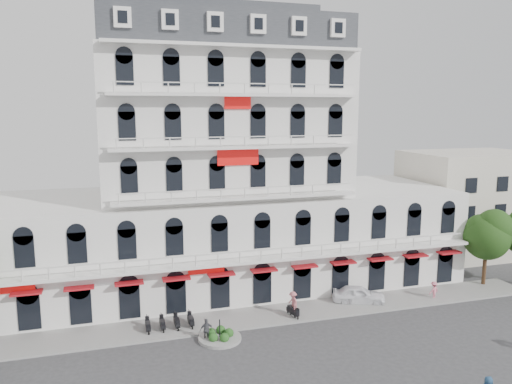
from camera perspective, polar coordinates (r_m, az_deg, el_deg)
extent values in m
plane|color=#38383A|center=(34.28, 3.39, -20.10)|extent=(120.00, 120.00, 0.00)
cube|color=gray|center=(41.91, -0.94, -14.20)|extent=(53.00, 4.00, 0.16)
cube|color=silver|center=(48.72, -3.83, -5.30)|extent=(45.00, 14.00, 9.00)
cube|color=silver|center=(47.14, -3.98, 7.74)|extent=(22.00, 12.00, 13.00)
cube|color=#2D3035|center=(47.58, -4.09, 17.42)|extent=(21.56, 11.76, 3.00)
cube|color=#2D3035|center=(47.88, -4.12, 19.67)|extent=(15.84, 8.64, 0.80)
cube|color=#AB151D|center=(42.03, -1.51, -9.13)|extent=(40.50, 1.00, 0.15)
cube|color=red|center=(41.35, -2.07, 4.05)|extent=(3.50, 0.10, 1.40)
cube|color=beige|center=(63.61, 23.09, -1.17)|extent=(14.00, 10.00, 12.00)
cylinder|color=gray|center=(38.60, -4.16, -16.33)|extent=(3.20, 3.20, 0.24)
cylinder|color=black|center=(38.26, -4.17, -15.28)|extent=(0.08, 0.08, 1.40)
sphere|color=#1E4918|center=(38.59, -3.11, -15.78)|extent=(0.70, 0.70, 0.70)
sphere|color=#1E4918|center=(39.08, -4.06, -15.45)|extent=(0.70, 0.70, 0.70)
sphere|color=#1E4918|center=(38.72, -5.15, -15.72)|extent=(0.70, 0.70, 0.70)
sphere|color=#1E4918|center=(37.99, -4.91, -16.23)|extent=(0.70, 0.70, 0.70)
sphere|color=#1E4918|center=(37.90, -3.63, -16.28)|extent=(0.70, 0.70, 0.70)
cylinder|color=#382314|center=(53.39, 24.64, -7.95)|extent=(0.36, 0.36, 3.43)
sphere|color=#173811|center=(52.59, 24.87, -4.69)|extent=(4.37, 4.37, 4.37)
sphere|color=#173811|center=(52.48, 25.58, -3.63)|extent=(3.43, 3.43, 3.43)
sphere|color=#173811|center=(52.41, 24.38, -4.00)|extent=(3.12, 3.12, 3.12)
imported|color=white|center=(45.71, 11.65, -11.39)|extent=(4.93, 3.38, 1.56)
cube|color=black|center=(42.04, 4.23, -13.45)|extent=(0.64, 1.54, 0.35)
torus|color=black|center=(41.72, 4.64, -14.05)|extent=(0.24, 0.61, 0.60)
torus|color=black|center=(42.57, 3.82, -13.54)|extent=(0.24, 0.61, 0.60)
imported|color=#B86169|center=(41.73, 4.24, -12.44)|extent=(0.88, 1.27, 1.80)
imported|color=#4D4E54|center=(38.23, -5.67, -15.40)|extent=(1.00, 0.42, 1.71)
imported|color=pink|center=(48.33, 19.66, -10.54)|extent=(1.18, 0.87, 1.64)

